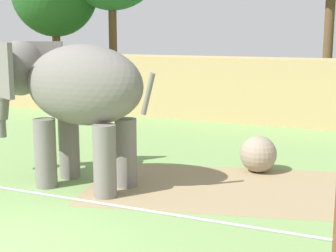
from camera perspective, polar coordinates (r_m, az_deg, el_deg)
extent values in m
cube|color=#937F5B|center=(11.81, 7.41, -6.95)|extent=(7.37, 5.21, 0.01)
cube|color=tan|center=(20.75, 7.84, 4.16)|extent=(36.00, 1.80, 2.55)
cylinder|color=slate|center=(11.95, -13.67, -3.01)|extent=(0.50, 0.50, 1.59)
cylinder|color=slate|center=(12.61, -11.10, -2.20)|extent=(0.50, 0.50, 1.59)
cylinder|color=slate|center=(10.99, -7.15, -3.96)|extent=(0.50, 0.50, 1.59)
cylinder|color=slate|center=(11.71, -4.77, -3.02)|extent=(0.50, 0.50, 1.59)
ellipsoid|color=slate|center=(11.53, -9.49, 4.59)|extent=(3.03, 1.72, 1.82)
ellipsoid|color=slate|center=(12.69, -16.37, 6.29)|extent=(1.18, 1.30, 1.32)
cube|color=slate|center=(12.12, -18.18, 6.01)|extent=(0.96, 0.58, 1.25)
cube|color=slate|center=(13.12, -13.96, 6.52)|extent=(0.99, 0.50, 1.25)
cylinder|color=slate|center=(13.06, -17.84, 4.25)|extent=(0.57, 0.39, 0.71)
cylinder|color=slate|center=(13.22, -18.15, 2.10)|extent=(0.42, 0.32, 0.67)
cylinder|color=slate|center=(13.35, -18.31, 0.13)|extent=(0.24, 0.24, 0.63)
cylinder|color=slate|center=(10.66, -2.26, 3.64)|extent=(0.35, 0.13, 0.91)
sphere|color=gray|center=(13.13, 10.15, -3.13)|extent=(0.94, 0.94, 0.94)
cylinder|color=brown|center=(28.01, -6.21, 8.62)|extent=(0.44, 0.44, 5.29)
cylinder|color=brown|center=(24.81, 17.65, 9.36)|extent=(0.44, 0.44, 6.49)
cylinder|color=brown|center=(29.04, -12.39, 7.01)|extent=(0.44, 0.44, 3.77)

